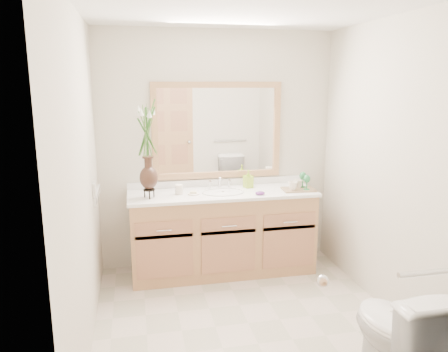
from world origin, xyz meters
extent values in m
plane|color=beige|center=(0.00, 0.00, 0.00)|extent=(2.60, 2.60, 0.00)
cube|color=white|center=(0.00, 0.00, 2.40)|extent=(2.40, 2.60, 0.02)
cube|color=beige|center=(0.00, 1.30, 1.20)|extent=(2.40, 0.02, 2.40)
cube|color=beige|center=(0.00, -1.30, 1.20)|extent=(2.40, 0.02, 2.40)
cube|color=beige|center=(-1.20, 0.00, 1.20)|extent=(0.02, 2.60, 2.40)
cube|color=beige|center=(1.20, 0.00, 1.20)|extent=(0.02, 2.60, 2.40)
cube|color=tan|center=(0.00, 1.01, 0.40)|extent=(1.80, 0.55, 0.80)
cube|color=white|center=(0.00, 1.01, 0.82)|extent=(1.84, 0.57, 0.03)
ellipsoid|color=white|center=(0.00, 0.99, 0.78)|extent=(0.38, 0.30, 0.12)
cylinder|color=silver|center=(0.00, 1.17, 0.89)|extent=(0.02, 0.02, 0.11)
cylinder|color=silver|center=(-0.10, 1.17, 0.87)|extent=(0.02, 0.02, 0.08)
cylinder|color=silver|center=(0.10, 1.17, 0.87)|extent=(0.02, 0.02, 0.08)
cube|color=white|center=(0.00, 1.28, 1.41)|extent=(1.20, 0.01, 0.85)
cube|color=tan|center=(0.00, 1.28, 1.86)|extent=(1.32, 0.04, 0.06)
cube|color=tan|center=(0.00, 1.28, 0.95)|extent=(1.32, 0.04, 0.06)
cube|color=tan|center=(-0.63, 1.28, 1.41)|extent=(0.06, 0.04, 0.85)
cube|color=tan|center=(0.63, 1.28, 1.41)|extent=(0.06, 0.04, 0.85)
cube|color=white|center=(-1.19, 0.76, 0.98)|extent=(0.02, 0.12, 0.12)
cube|color=tan|center=(-0.30, -1.29, 1.00)|extent=(0.80, 0.03, 2.00)
cylinder|color=silver|center=(0.70, -1.27, 0.95)|extent=(0.55, 0.03, 0.03)
imported|color=white|center=(0.70, -0.92, 0.37)|extent=(0.42, 0.75, 0.74)
cylinder|color=black|center=(-0.71, 0.93, 0.91)|extent=(0.11, 0.11, 0.01)
ellipsoid|color=#311C15|center=(-0.71, 0.93, 1.02)|extent=(0.17, 0.17, 0.22)
cylinder|color=#311C15|center=(-0.71, 0.93, 1.16)|extent=(0.07, 0.07, 0.10)
cylinder|color=#4C7A33|center=(-0.71, 0.93, 1.42)|extent=(0.06, 0.06, 0.39)
cylinder|color=silver|center=(-0.43, 1.02, 0.88)|extent=(0.07, 0.07, 0.09)
cylinder|color=silver|center=(-0.30, 0.97, 0.84)|extent=(0.11, 0.11, 0.01)
cube|color=beige|center=(-0.30, 0.97, 0.85)|extent=(0.07, 0.05, 0.02)
imported|color=#9DCA2F|center=(0.29, 1.14, 0.91)|extent=(0.09, 0.09, 0.16)
ellipsoid|color=#612674|center=(0.33, 0.83, 0.85)|extent=(0.12, 0.11, 0.03)
cube|color=brown|center=(0.76, 0.93, 0.84)|extent=(0.33, 0.23, 0.02)
imported|color=silver|center=(0.68, 0.89, 0.89)|extent=(0.11, 0.11, 0.09)
imported|color=silver|center=(0.77, 0.97, 0.89)|extent=(0.12, 0.12, 0.09)
cylinder|color=#297C42|center=(0.82, 0.88, 0.85)|extent=(0.06, 0.06, 0.01)
cylinder|color=#297C42|center=(0.82, 0.88, 0.90)|extent=(0.01, 0.01, 0.09)
ellipsoid|color=#297C42|center=(0.82, 0.88, 0.96)|extent=(0.07, 0.07, 0.08)
cylinder|color=#297C42|center=(0.82, 0.98, 0.85)|extent=(0.07, 0.07, 0.01)
cylinder|color=#297C42|center=(0.82, 0.98, 0.90)|extent=(0.01, 0.01, 0.10)
ellipsoid|color=#297C42|center=(0.82, 0.98, 0.96)|extent=(0.07, 0.07, 0.08)
camera|label=1|loc=(-0.84, -3.06, 1.89)|focal=35.00mm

